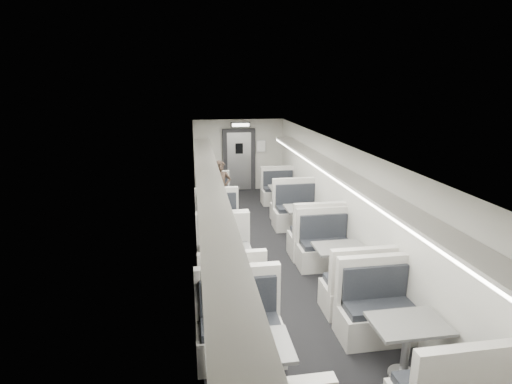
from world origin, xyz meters
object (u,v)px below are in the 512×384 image
object	(u,v)px
booth_right_a	(284,199)
exit_sign	(240,125)
passenger	(221,189)
booth_right_b	(306,223)
booth_right_c	(339,266)
vestibule_door	(239,160)
booth_left_b	(220,231)
booth_left_d	(249,376)
booth_left_c	(227,269)
booth_right_d	(406,349)
booth_left_a	(215,204)

from	to	relation	value
booth_right_a	exit_sign	xyz separation A→B (m)	(-1.00, 2.00, 1.91)
passenger	exit_sign	size ratio (longest dim) A/B	2.50
booth_right_b	exit_sign	bearing A→B (deg)	103.32
booth_right_c	vestibule_door	xyz separation A→B (m)	(-1.00, 6.91, 0.64)
booth_left_b	booth_left_d	world-z (taller)	booth_left_d
booth_right_b	exit_sign	size ratio (longest dim) A/B	3.77
booth_left_c	booth_right_d	size ratio (longest dim) A/B	0.96
booth_right_c	exit_sign	size ratio (longest dim) A/B	3.57
booth_left_a	booth_right_c	size ratio (longest dim) A/B	0.92
booth_left_d	vestibule_door	distance (m)	9.52
booth_right_b	exit_sign	distance (m)	4.72
booth_left_a	booth_right_d	world-z (taller)	booth_right_d
booth_left_a	booth_right_d	size ratio (longest dim) A/B	0.91
booth_left_c	booth_right_d	bearing A→B (deg)	-52.34
booth_right_a	booth_right_c	distance (m)	4.42
exit_sign	booth_left_c	bearing A→B (deg)	-99.19
booth_left_d	booth_right_a	distance (m)	7.24
booth_left_d	passenger	world-z (taller)	passenger
booth_right_b	booth_right_c	xyz separation A→B (m)	(0.00, -2.19, -0.02)
booth_left_d	booth_right_c	distance (m)	3.24
booth_left_b	booth_right_b	distance (m)	2.00
booth_left_a	vestibule_door	world-z (taller)	vestibule_door
booth_left_b	booth_left_d	distance (m)	4.63
booth_right_a	passenger	world-z (taller)	passenger
booth_left_d	booth_left_c	bearing A→B (deg)	90.00
booth_left_b	booth_right_a	distance (m)	3.07
booth_right_c	booth_right_d	bearing A→B (deg)	-90.00
booth_left_b	exit_sign	world-z (taller)	exit_sign
booth_left_b	booth_right_c	bearing A→B (deg)	-46.20
booth_right_c	passenger	distance (m)	4.67
booth_left_a	passenger	world-z (taller)	passenger
booth_right_b	exit_sign	xyz separation A→B (m)	(-1.00, 4.22, 1.86)
booth_left_b	booth_right_a	world-z (taller)	booth_left_b
booth_right_a	passenger	bearing A→B (deg)	-176.15
booth_right_c	exit_sign	world-z (taller)	exit_sign
vestibule_door	booth_right_a	bearing A→B (deg)	-68.12
exit_sign	booth_right_c	bearing A→B (deg)	-81.14
passenger	booth_left_c	bearing A→B (deg)	-99.06
booth_right_c	passenger	world-z (taller)	passenger
booth_left_d	booth_right_d	world-z (taller)	booth_left_d
booth_right_c	booth_left_a	bearing A→B (deg)	115.35
booth_left_c	booth_left_d	bearing A→B (deg)	-90.00
booth_left_a	booth_left_c	distance (m)	3.98
booth_left_b	booth_right_c	distance (m)	2.89
passenger	exit_sign	world-z (taller)	exit_sign
booth_right_d	booth_left_b	bearing A→B (deg)	114.26
booth_left_d	exit_sign	size ratio (longest dim) A/B	3.78
booth_left_d	exit_sign	xyz separation A→B (m)	(1.00, 8.96, 1.86)
booth_right_a	booth_right_c	size ratio (longest dim) A/B	0.94
booth_left_c	booth_right_c	bearing A→B (deg)	-6.83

